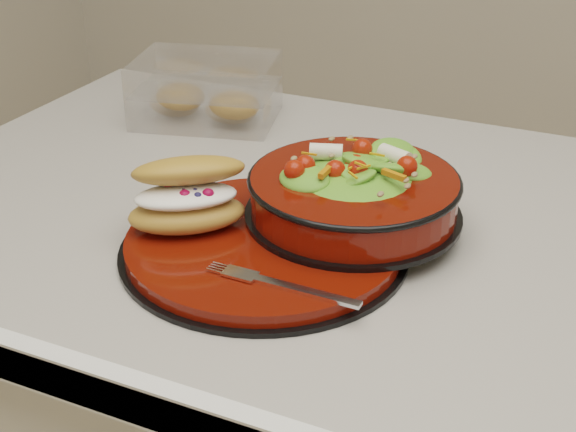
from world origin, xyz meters
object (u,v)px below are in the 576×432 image
at_px(croissant, 189,196).
at_px(pastry_box, 206,91).
at_px(dinner_plate, 264,245).
at_px(fork, 285,286).
at_px(salad_bowl, 354,186).

xyz_separation_m(croissant, pastry_box, (-0.17, 0.34, -0.01)).
distance_m(dinner_plate, croissant, 0.10).
height_order(croissant, fork, croissant).
height_order(fork, pastry_box, pastry_box).
relative_size(salad_bowl, croissant, 1.68).
bearing_deg(croissant, salad_bowl, -4.10).
bearing_deg(fork, croissant, 65.41).
xyz_separation_m(croissant, fork, (0.15, -0.07, -0.04)).
distance_m(salad_bowl, pastry_box, 0.41).
bearing_deg(dinner_plate, pastry_box, 127.96).
bearing_deg(pastry_box, salad_bowl, -50.98).
xyz_separation_m(dinner_plate, pastry_box, (-0.26, 0.33, 0.03)).
bearing_deg(pastry_box, croissant, -77.46).
height_order(dinner_plate, fork, fork).
distance_m(dinner_plate, pastry_box, 0.42).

